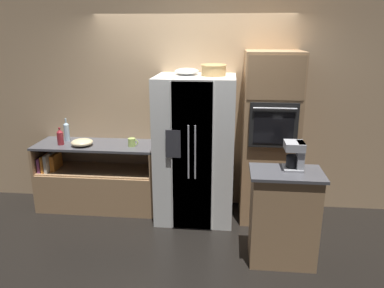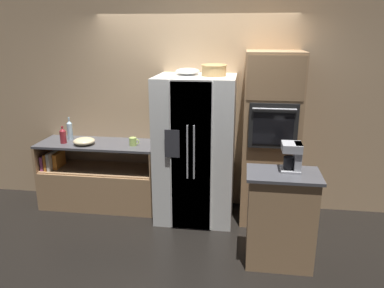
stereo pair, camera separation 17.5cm
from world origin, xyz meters
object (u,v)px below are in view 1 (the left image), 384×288
(bottle_short, at_px, (60,137))
(coffee_maker, at_px, (296,155))
(wall_oven, at_px, (269,138))
(wicker_basket, at_px, (214,70))
(fruit_bowl, at_px, (187,71))
(bottle_tall, at_px, (67,131))
(mixing_bowl, at_px, (82,142))
(refrigerator, at_px, (195,149))
(mug, at_px, (132,142))

(bottle_short, xyz_separation_m, coffee_maker, (2.81, -0.87, 0.14))
(wall_oven, relative_size, coffee_maker, 7.37)
(wall_oven, bearing_deg, wicker_basket, -177.00)
(fruit_bowl, xyz_separation_m, bottle_tall, (-1.62, 0.11, -0.81))
(mixing_bowl, bearing_deg, wicker_basket, 0.80)
(refrigerator, height_order, fruit_bowl, fruit_bowl)
(wicker_basket, relative_size, mixing_bowl, 1.09)
(mixing_bowl, height_order, coffee_maker, coffee_maker)
(bottle_short, bearing_deg, fruit_bowl, 2.61)
(bottle_tall, height_order, mixing_bowl, bottle_tall)
(bottle_short, bearing_deg, coffee_maker, -17.27)
(wicker_basket, bearing_deg, mixing_bowl, -179.20)
(fruit_bowl, bearing_deg, mug, -175.96)
(mug, bearing_deg, bottle_short, -178.47)
(refrigerator, relative_size, mug, 13.61)
(fruit_bowl, distance_m, bottle_tall, 1.82)
(wicker_basket, bearing_deg, bottle_tall, 174.66)
(wicker_basket, bearing_deg, fruit_bowl, 167.66)
(refrigerator, relative_size, bottle_short, 7.91)
(wall_oven, height_order, fruit_bowl, wall_oven)
(mug, bearing_deg, bottle_tall, 170.13)
(wall_oven, distance_m, bottle_short, 2.65)
(wall_oven, xyz_separation_m, fruit_bowl, (-1.01, 0.03, 0.79))
(coffee_maker, bearing_deg, bottle_short, 162.73)
(mug, relative_size, coffee_maker, 0.47)
(wicker_basket, bearing_deg, coffee_maker, -45.75)
(bottle_short, bearing_deg, mug, 1.53)
(wicker_basket, bearing_deg, mug, 178.81)
(wicker_basket, height_order, mug, wicker_basket)
(refrigerator, height_order, mug, refrigerator)
(fruit_bowl, bearing_deg, mixing_bowl, -175.99)
(wall_oven, relative_size, bottle_tall, 6.81)
(mug, distance_m, mixing_bowl, 0.64)
(refrigerator, height_order, coffee_maker, refrigerator)
(wall_oven, relative_size, wicker_basket, 6.91)
(refrigerator, relative_size, wicker_basket, 5.96)
(bottle_tall, relative_size, bottle_short, 1.35)
(refrigerator, relative_size, fruit_bowl, 6.17)
(wall_oven, distance_m, coffee_maker, 0.93)
(bottle_tall, bearing_deg, mixing_bowl, -35.87)
(wall_oven, height_order, bottle_tall, wall_oven)
(mug, distance_m, coffee_maker, 2.09)
(bottle_tall, bearing_deg, refrigerator, -7.19)
(wall_oven, xyz_separation_m, coffee_maker, (0.16, -0.91, 0.09))
(fruit_bowl, height_order, bottle_tall, fruit_bowl)
(bottle_tall, xyz_separation_m, bottle_short, (-0.01, -0.19, -0.03))
(wicker_basket, relative_size, mug, 2.28)
(mug, bearing_deg, wall_oven, 0.50)
(wall_oven, distance_m, mixing_bowl, 2.36)
(bottle_tall, bearing_deg, fruit_bowl, -3.92)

